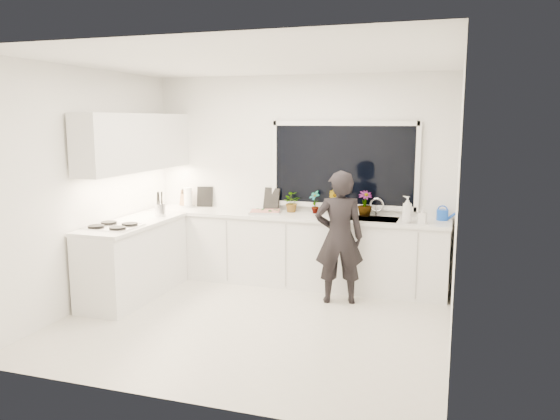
% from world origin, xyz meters
% --- Properties ---
extents(floor, '(4.00, 3.50, 0.02)m').
position_xyz_m(floor, '(0.00, 0.00, -0.01)').
color(floor, beige).
rests_on(floor, ground).
extents(wall_back, '(4.00, 0.02, 2.70)m').
position_xyz_m(wall_back, '(0.00, 1.76, 1.35)').
color(wall_back, white).
rests_on(wall_back, ground).
extents(wall_left, '(0.02, 3.50, 2.70)m').
position_xyz_m(wall_left, '(-2.01, 0.00, 1.35)').
color(wall_left, white).
rests_on(wall_left, ground).
extents(wall_right, '(0.02, 3.50, 2.70)m').
position_xyz_m(wall_right, '(2.01, 0.00, 1.35)').
color(wall_right, white).
rests_on(wall_right, ground).
extents(ceiling, '(4.00, 3.50, 0.02)m').
position_xyz_m(ceiling, '(0.00, 0.00, 2.71)').
color(ceiling, white).
rests_on(ceiling, wall_back).
extents(window, '(1.80, 0.02, 1.00)m').
position_xyz_m(window, '(0.60, 1.73, 1.55)').
color(window, black).
rests_on(window, wall_back).
extents(base_cabinets_back, '(3.92, 0.58, 0.88)m').
position_xyz_m(base_cabinets_back, '(0.00, 1.45, 0.44)').
color(base_cabinets_back, white).
rests_on(base_cabinets_back, floor).
extents(base_cabinets_left, '(0.58, 1.60, 0.88)m').
position_xyz_m(base_cabinets_left, '(-1.67, 0.35, 0.44)').
color(base_cabinets_left, white).
rests_on(base_cabinets_left, floor).
extents(countertop_back, '(3.94, 0.62, 0.04)m').
position_xyz_m(countertop_back, '(0.00, 1.44, 0.90)').
color(countertop_back, silver).
rests_on(countertop_back, base_cabinets_back).
extents(countertop_left, '(0.62, 1.60, 0.04)m').
position_xyz_m(countertop_left, '(-1.67, 0.35, 0.90)').
color(countertop_left, silver).
rests_on(countertop_left, base_cabinets_left).
extents(upper_cabinets, '(0.34, 2.10, 0.70)m').
position_xyz_m(upper_cabinets, '(-1.79, 0.70, 1.85)').
color(upper_cabinets, white).
rests_on(upper_cabinets, wall_left).
extents(sink, '(0.58, 0.42, 0.14)m').
position_xyz_m(sink, '(1.05, 1.45, 0.87)').
color(sink, silver).
rests_on(sink, countertop_back).
extents(faucet, '(0.03, 0.03, 0.22)m').
position_xyz_m(faucet, '(1.05, 1.65, 1.03)').
color(faucet, silver).
rests_on(faucet, countertop_back).
extents(stovetop, '(0.56, 0.48, 0.03)m').
position_xyz_m(stovetop, '(-1.69, -0.00, 0.94)').
color(stovetop, black).
rests_on(stovetop, countertop_left).
extents(person, '(0.65, 0.52, 1.56)m').
position_xyz_m(person, '(0.73, 0.90, 0.78)').
color(person, black).
rests_on(person, floor).
extents(pizza_tray, '(0.47, 0.39, 0.03)m').
position_xyz_m(pizza_tray, '(-0.36, 1.42, 0.94)').
color(pizza_tray, '#B6B6BA').
rests_on(pizza_tray, countertop_back).
extents(pizza, '(0.42, 0.35, 0.01)m').
position_xyz_m(pizza, '(-0.36, 1.42, 0.95)').
color(pizza, red).
rests_on(pizza, pizza_tray).
extents(watering_can, '(0.16, 0.16, 0.13)m').
position_xyz_m(watering_can, '(1.85, 1.61, 0.98)').
color(watering_can, blue).
rests_on(watering_can, countertop_back).
extents(paper_towel_roll, '(0.14, 0.14, 0.26)m').
position_xyz_m(paper_towel_roll, '(-1.55, 1.55, 1.05)').
color(paper_towel_roll, silver).
rests_on(paper_towel_roll, countertop_back).
extents(knife_block, '(0.13, 0.10, 0.22)m').
position_xyz_m(knife_block, '(-1.60, 1.59, 1.03)').
color(knife_block, '#997C47').
rests_on(knife_block, countertop_back).
extents(utensil_crock, '(0.16, 0.16, 0.16)m').
position_xyz_m(utensil_crock, '(-1.55, 0.80, 1.00)').
color(utensil_crock, '#AAABAF').
rests_on(utensil_crock, countertop_left).
extents(picture_frame_large, '(0.22, 0.07, 0.28)m').
position_xyz_m(picture_frame_large, '(-1.35, 1.69, 1.06)').
color(picture_frame_large, black).
rests_on(picture_frame_large, countertop_back).
extents(picture_frame_small, '(0.24, 0.10, 0.30)m').
position_xyz_m(picture_frame_small, '(-0.37, 1.69, 1.07)').
color(picture_frame_small, black).
rests_on(picture_frame_small, countertop_back).
extents(herb_plants, '(1.24, 0.28, 0.33)m').
position_xyz_m(herb_plants, '(0.39, 1.61, 1.07)').
color(herb_plants, '#26662D').
rests_on(herb_plants, countertop_back).
extents(soap_bottles, '(0.31, 0.16, 0.32)m').
position_xyz_m(soap_bottles, '(1.50, 1.30, 1.06)').
color(soap_bottles, '#D8BF66').
rests_on(soap_bottles, countertop_back).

